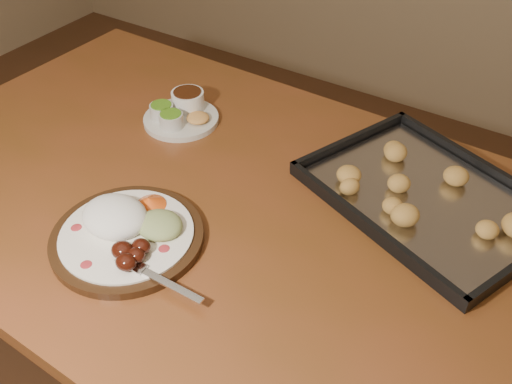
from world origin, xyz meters
The scene contains 4 objects.
dining_table centered at (0.30, 0.24, 0.65)m, with size 1.53×0.94×0.75m.
dinner_plate centered at (0.21, 0.05, 0.77)m, with size 0.35×0.28×0.06m.
condiment_saucer centered at (0.05, 0.42, 0.77)m, with size 0.18×0.18×0.06m.
baking_tray centered at (0.63, 0.45, 0.76)m, with size 0.54×0.47×0.05m.
Camera 1 is at (0.81, -0.45, 1.49)m, focal length 40.00 mm.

